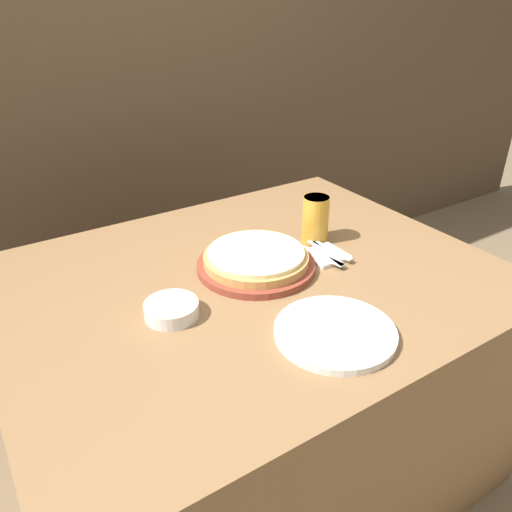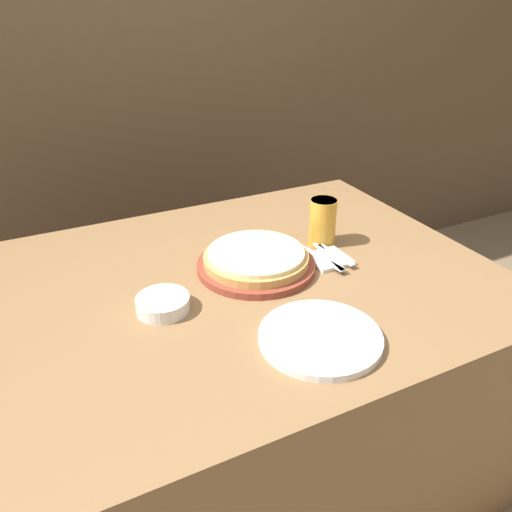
% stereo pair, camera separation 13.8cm
% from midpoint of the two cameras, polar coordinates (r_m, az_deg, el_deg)
% --- Properties ---
extents(ground_plane, '(12.00, 12.00, 0.00)m').
position_cam_midpoint_polar(ground_plane, '(1.84, 1.69, -22.00)').
color(ground_plane, '#756047').
extents(back_wall, '(6.00, 0.05, 2.60)m').
position_cam_midpoint_polar(back_wall, '(2.21, -12.66, 24.76)').
color(back_wall, brown).
rests_on(back_wall, ground_plane).
extents(dining_table, '(1.33, 1.06, 0.72)m').
position_cam_midpoint_polar(dining_table, '(1.58, 1.88, -13.64)').
color(dining_table, olive).
rests_on(dining_table, ground_plane).
extents(pizza_on_board, '(0.33, 0.33, 0.06)m').
position_cam_midpoint_polar(pizza_on_board, '(1.39, 2.85, -0.60)').
color(pizza_on_board, brown).
rests_on(pizza_on_board, dining_table).
extents(beer_glass, '(0.08, 0.08, 0.14)m').
position_cam_midpoint_polar(beer_glass, '(1.52, 10.21, 3.99)').
color(beer_glass, gold).
rests_on(beer_glass, dining_table).
extents(dinner_plate, '(0.28, 0.28, 0.02)m').
position_cam_midpoint_polar(dinner_plate, '(1.14, 10.84, -9.24)').
color(dinner_plate, silver).
rests_on(dinner_plate, dining_table).
extents(side_bowl, '(0.13, 0.13, 0.04)m').
position_cam_midpoint_polar(side_bowl, '(1.22, -7.44, -5.53)').
color(side_bowl, silver).
rests_on(side_bowl, dining_table).
extents(napkin_stack, '(0.11, 0.11, 0.01)m').
position_cam_midpoint_polar(napkin_stack, '(1.46, 10.99, -0.43)').
color(napkin_stack, white).
rests_on(napkin_stack, dining_table).
extents(fork, '(0.05, 0.18, 0.00)m').
position_cam_midpoint_polar(fork, '(1.44, 10.22, -0.35)').
color(fork, silver).
rests_on(fork, napkin_stack).
extents(dinner_knife, '(0.04, 0.18, 0.00)m').
position_cam_midpoint_polar(dinner_knife, '(1.45, 11.02, -0.14)').
color(dinner_knife, silver).
rests_on(dinner_knife, napkin_stack).
extents(spoon, '(0.03, 0.15, 0.00)m').
position_cam_midpoint_polar(spoon, '(1.47, 11.81, 0.07)').
color(spoon, silver).
rests_on(spoon, napkin_stack).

